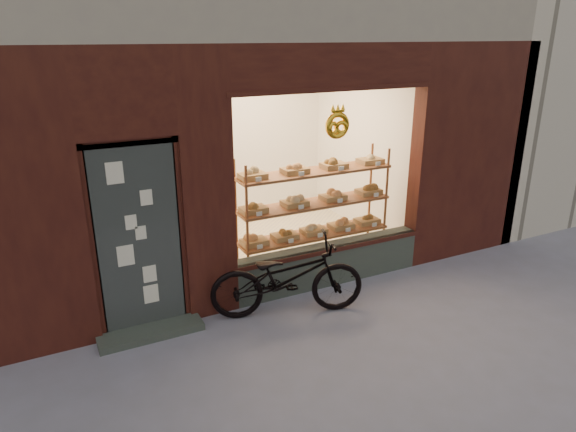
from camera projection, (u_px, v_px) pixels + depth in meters
ground at (401, 380)px, 5.01m from camera, size 90.00×90.00×0.00m
display_shelf at (314, 214)px, 7.06m from camera, size 2.20×0.45×1.70m
bicycle at (287, 277)px, 6.05m from camera, size 1.93×1.15×0.96m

